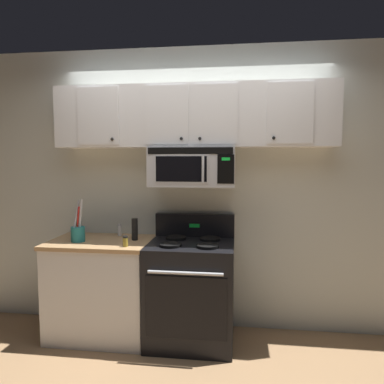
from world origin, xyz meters
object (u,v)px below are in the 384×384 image
utensil_crock_teal (78,232)px  pepper_mill (135,229)px  stove_range (191,290)px  over_range_microwave (193,167)px  spice_jar (125,241)px  salt_shaker (120,230)px

utensil_crock_teal → pepper_mill: (0.49, 0.12, 0.01)m
stove_range → over_range_microwave: over_range_microwave is taller
spice_jar → salt_shaker: bearing=114.8°
salt_shaker → stove_range: bearing=-16.2°
spice_jar → stove_range: bearing=20.6°
pepper_mill → spice_jar: bearing=-91.9°
utensil_crock_teal → pepper_mill: size_ratio=1.90×
over_range_microwave → utensil_crock_teal: (-1.02, -0.19, -0.59)m
salt_shaker → utensil_crock_teal: bearing=-135.4°
over_range_microwave → pepper_mill: over_range_microwave is taller
utensil_crock_teal → spice_jar: utensil_crock_teal is taller
stove_range → over_range_microwave: (-0.00, 0.12, 1.11)m
stove_range → utensil_crock_teal: size_ratio=2.93×
over_range_microwave → pepper_mill: (-0.53, -0.07, -0.57)m
utensil_crock_teal → salt_shaker: size_ratio=3.30×
stove_range → utensil_crock_teal: 1.15m
utensil_crock_teal → salt_shaker: 0.41m
pepper_mill → spice_jar: (-0.01, -0.25, -0.06)m
over_range_microwave → spice_jar: 0.89m
pepper_mill → spice_jar: pepper_mill is taller
pepper_mill → utensil_crock_teal: bearing=-165.8°
over_range_microwave → spice_jar: bearing=-149.4°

